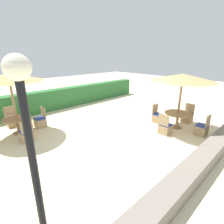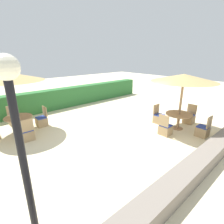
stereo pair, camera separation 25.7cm
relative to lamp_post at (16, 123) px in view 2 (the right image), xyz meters
name	(u,v)px [view 2 (the right image)]	position (x,y,z in m)	size (l,w,h in m)	color
ground_plane	(121,135)	(4.29, 2.10, -2.35)	(40.00, 40.00, 0.00)	beige
hedge_row	(61,98)	(4.29, 7.61, -1.74)	(13.00, 0.70, 1.23)	#2D6B33
stone_border	(199,164)	(4.29, -1.13, -2.11)	(10.00, 0.56, 0.47)	slate
lamp_post	(16,123)	(0.00, 0.00, 0.00)	(0.36, 0.36, 3.32)	black
parasol_back_left	(11,77)	(1.19, 5.38, 0.06)	(2.59, 2.59, 2.59)	#93704C
round_table_back_left	(19,120)	(1.19, 5.38, -1.78)	(1.15, 1.15, 0.70)	#93704C
patio_chair_back_left_south	(27,134)	(1.18, 4.32, -2.09)	(0.46, 0.46, 0.93)	tan
patio_chair_back_left_north	(14,120)	(1.23, 6.43, -2.09)	(0.46, 0.46, 0.93)	tan
patio_chair_back_left_east	(42,121)	(2.18, 5.40, -2.09)	(0.46, 0.46, 0.93)	tan
parasol_front_right	(184,78)	(6.74, 0.85, -0.02)	(2.76, 2.76, 2.51)	#93704C
round_table_front_right	(179,117)	(6.74, 0.85, -1.76)	(1.19, 1.19, 0.73)	#93704C
patio_chair_front_right_west	(165,129)	(5.73, 0.90, -2.09)	(0.46, 0.46, 0.93)	tan
patio_chair_front_right_south	(203,130)	(6.77, -0.25, -2.09)	(0.46, 0.46, 0.93)	tan
patio_chair_front_right_east	(189,118)	(7.82, 0.84, -2.09)	(0.46, 0.46, 0.93)	tan
patio_chair_front_right_north	(159,118)	(6.69, 1.86, -2.09)	(0.46, 0.46, 0.93)	tan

